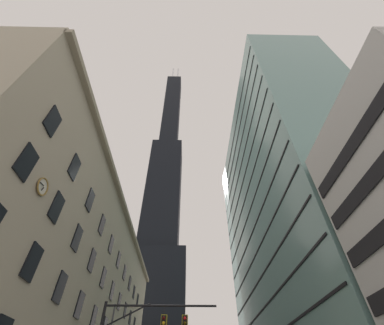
% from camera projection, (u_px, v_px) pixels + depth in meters
% --- Properties ---
extents(station_building, '(16.14, 58.25, 24.09)m').
position_uv_depth(station_building, '(53.00, 294.00, 33.24)').
color(station_building, '#B2A88E').
rests_on(station_building, ground).
extents(dark_skyscraper, '(22.96, 22.96, 208.13)m').
position_uv_depth(dark_skyscraper, '(161.00, 217.00, 113.00)').
color(dark_skyscraper, black).
rests_on(dark_skyscraper, ground).
extents(glass_office_midrise, '(15.09, 47.52, 57.15)m').
position_uv_depth(glass_office_midrise, '(285.00, 214.00, 49.58)').
color(glass_office_midrise, gray).
rests_on(glass_office_midrise, ground).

